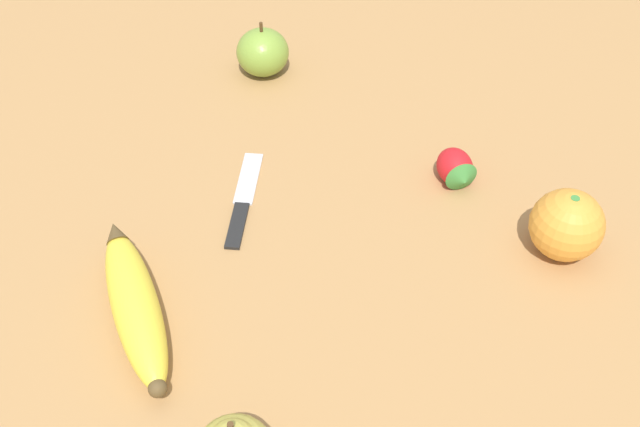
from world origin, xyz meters
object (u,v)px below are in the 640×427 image
orange (567,225)px  apple (263,52)px  banana (135,304)px  strawberry (456,169)px  paring_knife (243,201)px

orange → apple: (0.06, 0.47, -0.01)m
banana → orange: size_ratio=2.60×
strawberry → paring_knife: 0.25m
orange → paring_knife: (-0.15, 0.31, -0.04)m
strawberry → apple: 0.32m
orange → paring_knife: orange is taller
apple → strawberry: bearing=-96.0°
strawberry → paring_knife: bearing=-97.6°
strawberry → apple: (0.03, 0.32, 0.01)m
strawberry → paring_knife: (-0.18, 0.17, -0.02)m
apple → orange: bearing=-97.2°
paring_knife → apple: bearing=93.0°
banana → paring_knife: size_ratio=1.39×
banana → strawberry: banana is taller
orange → strawberry: size_ratio=1.13×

